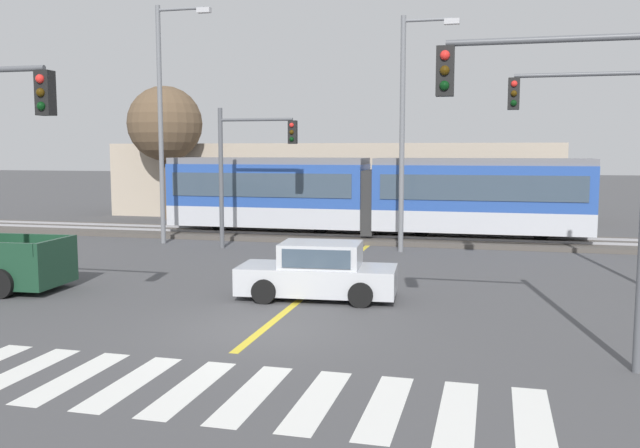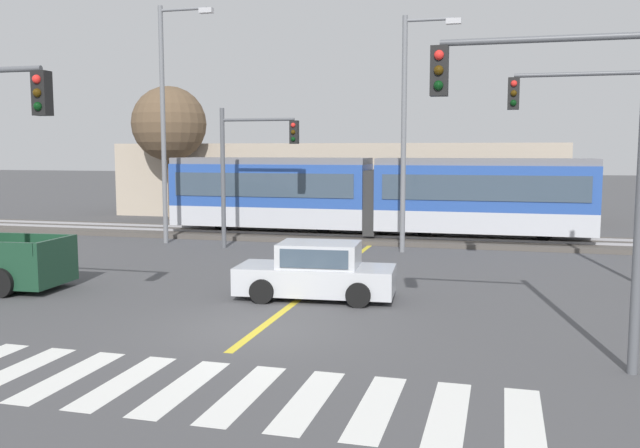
{
  "view_description": "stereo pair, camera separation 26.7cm",
  "coord_description": "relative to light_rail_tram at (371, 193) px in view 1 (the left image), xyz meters",
  "views": [
    {
      "loc": [
        4.73,
        -13.95,
        3.97
      ],
      "look_at": [
        -0.43,
        7.03,
        1.6
      ],
      "focal_mm": 38.0,
      "sensor_mm": 36.0,
      "label": 1
    },
    {
      "loc": [
        4.99,
        -13.88,
        3.97
      ],
      "look_at": [
        -0.43,
        7.03,
        1.6
      ],
      "focal_mm": 38.0,
      "sensor_mm": 36.0,
      "label": 2
    }
  ],
  "objects": [
    {
      "name": "traffic_light_mid_right",
      "position": [
        8.27,
        -9.17,
        2.27
      ],
      "size": [
        4.25,
        0.38,
        6.53
      ],
      "color": "#515459",
      "rests_on": "ground"
    },
    {
      "name": "rail_near",
      "position": [
        0.22,
        -0.71,
        -1.82
      ],
      "size": [
        120.0,
        0.08,
        0.1
      ],
      "primitive_type": "cube",
      "color": "#939399",
      "rests_on": "track_bed"
    },
    {
      "name": "crosswalk_stripe_10",
      "position": [
        5.72,
        -19.49,
        -2.04
      ],
      "size": [
        0.59,
        2.81,
        0.01
      ],
      "primitive_type": "cube",
      "rotation": [
        0.0,
        0.0,
        -0.01
      ],
      "color": "silver",
      "rests_on": "ground"
    },
    {
      "name": "crosswalk_stripe_5",
      "position": [
        0.22,
        -19.44,
        -2.04
      ],
      "size": [
        0.59,
        2.81,
        0.01
      ],
      "primitive_type": "cube",
      "rotation": [
        0.0,
        0.0,
        -0.01
      ],
      "color": "silver",
      "rests_on": "ground"
    },
    {
      "name": "ground_plane",
      "position": [
        0.22,
        -15.61,
        -2.05
      ],
      "size": [
        200.0,
        200.0,
        0.0
      ],
      "primitive_type": "plane",
      "color": "#474749"
    },
    {
      "name": "sedan_crossing",
      "position": [
        0.63,
        -12.23,
        -1.35
      ],
      "size": [
        4.31,
        2.14,
        1.52
      ],
      "color": "#B7BABF",
      "rests_on": "ground"
    },
    {
      "name": "crosswalk_stripe_3",
      "position": [
        -1.98,
        -19.41,
        -2.04
      ],
      "size": [
        0.59,
        2.81,
        0.01
      ],
      "primitive_type": "cube",
      "rotation": [
        0.0,
        0.0,
        -0.01
      ],
      "color": "silver",
      "rests_on": "ground"
    },
    {
      "name": "crosswalk_stripe_2",
      "position": [
        -3.08,
        -19.4,
        -2.04
      ],
      "size": [
        0.59,
        2.81,
        0.01
      ],
      "primitive_type": "cube",
      "rotation": [
        0.0,
        0.0,
        -0.01
      ],
      "color": "silver",
      "rests_on": "ground"
    },
    {
      "name": "light_rail_tram",
      "position": [
        0.0,
        0.0,
        0.0
      ],
      "size": [
        18.5,
        2.64,
        3.43
      ],
      "color": "#B7BAC1",
      "rests_on": "track_bed"
    },
    {
      "name": "street_lamp_west",
      "position": [
        -8.17,
        -3.35,
        3.52
      ],
      "size": [
        2.43,
        0.28,
        9.89
      ],
      "color": "slate",
      "rests_on": "ground"
    },
    {
      "name": "crosswalk_stripe_7",
      "position": [
        2.42,
        -19.46,
        -2.04
      ],
      "size": [
        0.59,
        2.81,
        0.01
      ],
      "primitive_type": "cube",
      "rotation": [
        0.0,
        0.0,
        -0.01
      ],
      "color": "silver",
      "rests_on": "ground"
    },
    {
      "name": "crosswalk_stripe_4",
      "position": [
        -0.88,
        -19.42,
        -2.04
      ],
      "size": [
        0.59,
        2.81,
        0.01
      ],
      "primitive_type": "cube",
      "rotation": [
        0.0,
        0.0,
        -0.01
      ],
      "color": "silver",
      "rests_on": "ground"
    },
    {
      "name": "bare_tree_far_west",
      "position": [
        -12.83,
        5.93,
        3.38
      ],
      "size": [
        4.22,
        4.22,
        7.56
      ],
      "color": "brown",
      "rests_on": "ground"
    },
    {
      "name": "track_bed",
      "position": [
        0.22,
        0.01,
        -1.96
      ],
      "size": [
        120.0,
        4.0,
        0.18
      ],
      "primitive_type": "cube",
      "color": "#4C4742",
      "rests_on": "ground"
    },
    {
      "name": "crosswalk_stripe_6",
      "position": [
        1.32,
        -19.45,
        -2.04
      ],
      "size": [
        0.59,
        2.81,
        0.01
      ],
      "primitive_type": "cube",
      "rotation": [
        0.0,
        0.0,
        -0.01
      ],
      "color": "silver",
      "rests_on": "ground"
    },
    {
      "name": "street_lamp_centre",
      "position": [
        1.95,
        -3.39,
        3.03
      ],
      "size": [
        2.18,
        0.28,
        9.0
      ],
      "color": "slate",
      "rests_on": "ground"
    },
    {
      "name": "crosswalk_stripe_8",
      "position": [
        3.52,
        -19.47,
        -2.04
      ],
      "size": [
        0.59,
        2.81,
        0.01
      ],
      "primitive_type": "cube",
      "rotation": [
        0.0,
        0.0,
        -0.01
      ],
      "color": "silver",
      "rests_on": "ground"
    },
    {
      "name": "lane_centre_line",
      "position": [
        0.22,
        -9.71,
        -2.05
      ],
      "size": [
        0.2,
        15.44,
        0.01
      ],
      "primitive_type": "cube",
      "color": "gold",
      "rests_on": "ground"
    },
    {
      "name": "traffic_light_far_left",
      "position": [
        -4.29,
        -4.1,
        1.63
      ],
      "size": [
        3.25,
        0.38,
        5.62
      ],
      "color": "#515459",
      "rests_on": "ground"
    },
    {
      "name": "crosswalk_stripe_9",
      "position": [
        4.62,
        -19.48,
        -2.04
      ],
      "size": [
        0.59,
        2.81,
        0.01
      ],
      "primitive_type": "cube",
      "rotation": [
        0.0,
        0.0,
        -0.01
      ],
      "color": "silver",
      "rests_on": "ground"
    },
    {
      "name": "building_backdrop_far",
      "position": [
        -4.06,
        10.13,
        0.12
      ],
      "size": [
        26.08,
        6.0,
        4.34
      ],
      "primitive_type": "cube",
      "color": "tan",
      "rests_on": "ground"
    },
    {
      "name": "traffic_light_near_right",
      "position": [
        6.44,
        -16.77,
        2.11
      ],
      "size": [
        3.75,
        0.38,
        6.26
      ],
      "color": "#515459",
      "rests_on": "ground"
    },
    {
      "name": "rail_far",
      "position": [
        0.22,
        0.73,
        -1.82
      ],
      "size": [
        120.0,
        0.08,
        0.1
      ],
      "primitive_type": "cube",
      "color": "#939399",
      "rests_on": "track_bed"
    }
  ]
}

